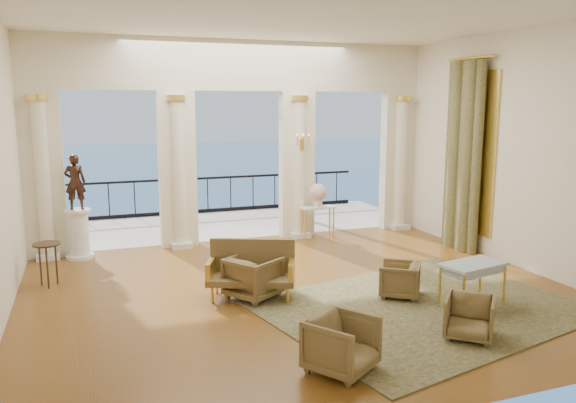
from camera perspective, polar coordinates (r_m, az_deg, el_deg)
name	(u,v)px	position (r m, az deg, el deg)	size (l,w,h in m)	color
floor	(300,292)	(9.59, 1.28, -9.17)	(9.00, 9.00, 0.00)	#512E13
room_walls	(330,122)	(8.03, 4.29, 8.03)	(9.00, 9.00, 9.00)	white
arcade	(239,128)	(12.70, -5.00, 7.43)	(9.00, 0.56, 4.50)	#FAF1CF
terrace	(221,225)	(14.96, -6.83, -2.39)	(10.00, 3.60, 0.10)	#B6A795
balustrade	(208,198)	(16.41, -8.15, 0.32)	(9.00, 0.06, 1.03)	black
palm_tree	(282,68)	(15.97, -0.64, 13.42)	(2.00, 2.00, 4.50)	#4C3823
sea	(115,181)	(69.12, -17.14, 2.01)	(160.00, 160.00, 0.00)	#22557F
curtain	(462,156)	(12.55, 17.30, 4.40)	(0.33, 1.40, 4.09)	#484625
window_frame	(470,152)	(12.66, 18.00, 4.78)	(0.04, 1.60, 3.40)	#EAC14D
wall_sconce	(302,143)	(12.87, 1.45, 5.91)	(0.30, 0.11, 0.33)	#EAC14D
rug	(421,307)	(9.13, 13.39, -10.40)	(4.64, 3.61, 0.02)	#2A3217
armchair_a	(342,342)	(6.85, 5.48, -14.01)	(0.72, 0.67, 0.74)	#4C3E1E
armchair_b	(470,316)	(8.10, 17.96, -10.96)	(0.63, 0.59, 0.64)	#4C3E1E
armchair_c	(400,278)	(9.45, 11.27, -7.63)	(0.62, 0.58, 0.63)	#4C3E1E
armchair_d	(253,275)	(9.22, -3.54, -7.48)	(0.75, 0.70, 0.77)	#4C3E1E
settee	(252,269)	(9.27, -3.72, -6.88)	(1.53, 1.09, 0.93)	#4C3E1E
game_table	(473,268)	(9.22, 18.30, -6.38)	(1.12, 0.75, 0.70)	#95AEB7
pedestal	(79,235)	(12.23, -20.50, -3.19)	(0.56, 0.56, 1.02)	silver
statue	(75,182)	(12.04, -20.82, 1.87)	(0.41, 0.27, 1.12)	black
console_table	(318,212)	(13.06, 3.04, -1.10)	(0.81, 0.33, 0.76)	silver
urn	(318,194)	(12.99, 3.05, 0.81)	(0.41, 0.41, 0.54)	silver
side_table	(47,249)	(10.56, -23.30, -4.49)	(0.47, 0.47, 0.76)	black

